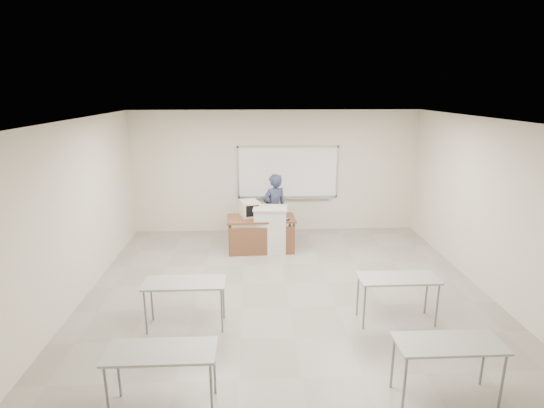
{
  "coord_description": "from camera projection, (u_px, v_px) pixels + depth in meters",
  "views": [
    {
      "loc": [
        -0.59,
        -6.27,
        3.47
      ],
      "look_at": [
        -0.18,
        2.2,
        1.17
      ],
      "focal_mm": 28.0,
      "sensor_mm": 36.0,
      "label": 1
    }
  ],
  "objects": [
    {
      "name": "floor",
      "position": [
        289.0,
        307.0,
        6.98
      ],
      "size": [
        7.0,
        8.0,
        0.01
      ],
      "primitive_type": "cube",
      "color": "gray",
      "rests_on": "ground"
    },
    {
      "name": "keyboard",
      "position": [
        271.0,
        206.0,
        9.19
      ],
      "size": [
        0.43,
        0.19,
        0.02
      ],
      "primitive_type": "cube",
      "rotation": [
        0.0,
        0.0,
        0.14
      ],
      "color": "beige",
      "rests_on": "podium"
    },
    {
      "name": "whiteboard",
      "position": [
        288.0,
        173.0,
        10.43
      ],
      "size": [
        2.48,
        0.1,
        1.31
      ],
      "color": "white",
      "rests_on": "floor"
    },
    {
      "name": "podium",
      "position": [
        270.0,
        229.0,
        9.25
      ],
      "size": [
        0.72,
        0.53,
        1.02
      ],
      "rotation": [
        0.0,
        0.0,
        -0.09
      ],
      "color": "beige",
      "rests_on": "floor"
    },
    {
      "name": "presenter",
      "position": [
        274.0,
        209.0,
        9.7
      ],
      "size": [
        0.71,
        0.62,
        1.64
      ],
      "primitive_type": "imported",
      "rotation": [
        0.0,
        0.0,
        3.6
      ],
      "color": "black",
      "rests_on": "floor"
    },
    {
      "name": "laptop",
      "position": [
        280.0,
        216.0,
        9.18
      ],
      "size": [
        0.35,
        0.33,
        0.26
      ],
      "rotation": [
        0.0,
        0.0,
        0.36
      ],
      "color": "black",
      "rests_on": "instructor_desk"
    },
    {
      "name": "crt_monitor",
      "position": [
        249.0,
        209.0,
        9.36
      ],
      "size": [
        0.38,
        0.43,
        0.36
      ],
      "rotation": [
        0.0,
        0.0,
        0.29
      ],
      "color": "beige",
      "rests_on": "instructor_desk"
    },
    {
      "name": "instructor_desk",
      "position": [
        261.0,
        228.0,
        9.24
      ],
      "size": [
        1.49,
        0.75,
        0.75
      ],
      "rotation": [
        0.0,
        0.0,
        0.04
      ],
      "color": "brown",
      "rests_on": "floor"
    },
    {
      "name": "mouse",
      "position": [
        287.0,
        219.0,
        9.13
      ],
      "size": [
        0.1,
        0.09,
        0.03
      ],
      "primitive_type": "ellipsoid",
      "rotation": [
        0.0,
        0.0,
        0.38
      ],
      "color": "#AFB2B7",
      "rests_on": "instructor_desk"
    },
    {
      "name": "student_desks",
      "position": [
        299.0,
        312.0,
        5.51
      ],
      "size": [
        4.4,
        2.2,
        0.73
      ],
      "color": "#A3A29E",
      "rests_on": "floor"
    }
  ]
}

